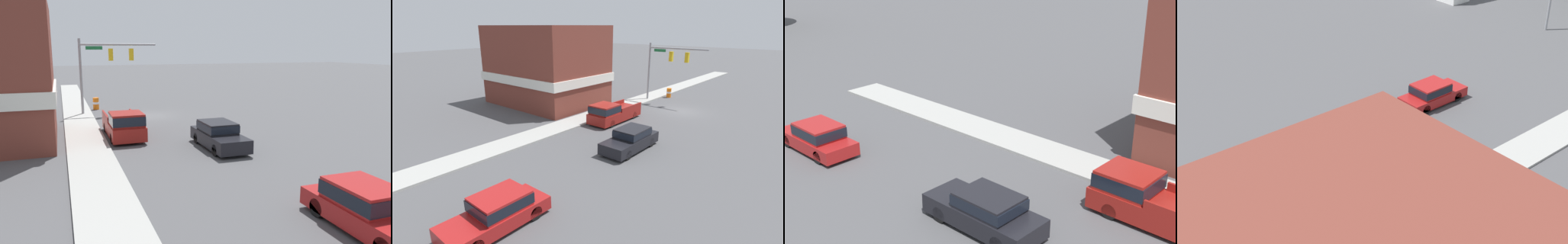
{
  "view_description": "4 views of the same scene",
  "coord_description": "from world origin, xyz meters",
  "views": [
    {
      "loc": [
        7.01,
        31.77,
        5.76
      ],
      "look_at": [
        1.33,
        15.84,
        2.45
      ],
      "focal_mm": 35.0,
      "sensor_mm": 36.0,
      "label": 1
    },
    {
      "loc": [
        -12.21,
        28.99,
        8.35
      ],
      "look_at": [
        1.2,
        13.3,
        1.81
      ],
      "focal_mm": 28.0,
      "sensor_mm": 36.0,
      "label": 2
    },
    {
      "loc": [
        -14.67,
        -0.24,
        11.21
      ],
      "look_at": [
        1.06,
        14.57,
        2.92
      ],
      "focal_mm": 50.0,
      "sensor_mm": 36.0,
      "label": 3
    },
    {
      "loc": [
        20.35,
        -0.43,
        16.91
      ],
      "look_at": [
        1.27,
        15.21,
        2.78
      ],
      "focal_mm": 50.0,
      "sensor_mm": 36.0,
      "label": 4
    }
  ],
  "objects": [
    {
      "name": "car_lead",
      "position": [
        -1.52,
        11.86,
        0.79
      ],
      "size": [
        1.89,
        4.84,
        1.52
      ],
      "color": "black",
      "rests_on": "ground"
    },
    {
      "name": "pickup_truck_parked",
      "position": [
        3.27,
        7.58,
        0.9
      ],
      "size": [
        2.06,
        5.65,
        1.83
      ],
      "color": "black",
      "rests_on": "ground"
    },
    {
      "name": "car_second_ahead",
      "position": [
        -1.94,
        22.91,
        0.78
      ],
      "size": [
        1.86,
        4.71,
        1.5
      ],
      "color": "black",
      "rests_on": "ground"
    }
  ]
}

